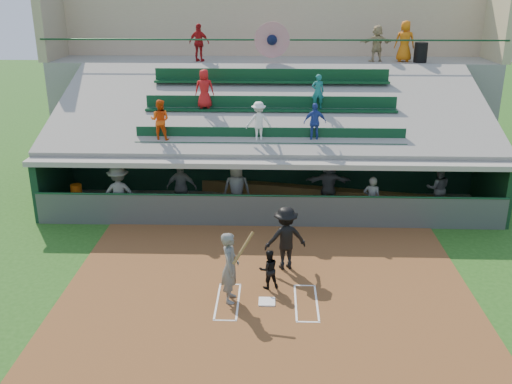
{
  "coord_description": "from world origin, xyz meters",
  "views": [
    {
      "loc": [
        0.14,
        -12.98,
        7.82
      ],
      "look_at": [
        -0.4,
        3.5,
        1.8
      ],
      "focal_mm": 40.0,
      "sensor_mm": 36.0,
      "label": 1
    }
  ],
  "objects_px": {
    "home_plate": "(267,302)",
    "batter_at_plate": "(230,267)",
    "water_cooler": "(76,190)",
    "trash_bin": "(421,52)",
    "catcher": "(269,269)",
    "white_table": "(79,203)"
  },
  "relations": [
    {
      "from": "catcher",
      "to": "water_cooler",
      "type": "distance_m",
      "value": 8.67
    },
    {
      "from": "batter_at_plate",
      "to": "water_cooler",
      "type": "height_order",
      "value": "batter_at_plate"
    },
    {
      "from": "home_plate",
      "to": "batter_at_plate",
      "type": "relative_size",
      "value": 0.22
    },
    {
      "from": "batter_at_plate",
      "to": "water_cooler",
      "type": "xyz_separation_m",
      "value": [
        -5.97,
        5.86,
        -0.08
      ]
    },
    {
      "from": "white_table",
      "to": "home_plate",
      "type": "bearing_deg",
      "value": -21.9
    },
    {
      "from": "white_table",
      "to": "trash_bin",
      "type": "distance_m",
      "value": 15.65
    },
    {
      "from": "batter_at_plate",
      "to": "trash_bin",
      "type": "relative_size",
      "value": 2.29
    },
    {
      "from": "catcher",
      "to": "white_table",
      "type": "height_order",
      "value": "catcher"
    },
    {
      "from": "home_plate",
      "to": "catcher",
      "type": "distance_m",
      "value": 0.95
    },
    {
      "from": "catcher",
      "to": "water_cooler",
      "type": "bearing_deg",
      "value": -53.88
    },
    {
      "from": "water_cooler",
      "to": "batter_at_plate",
      "type": "bearing_deg",
      "value": -44.5
    },
    {
      "from": "batter_at_plate",
      "to": "catcher",
      "type": "bearing_deg",
      "value": 35.3
    },
    {
      "from": "batter_at_plate",
      "to": "catcher",
      "type": "xyz_separation_m",
      "value": [
        0.98,
        0.69,
        -0.41
      ]
    },
    {
      "from": "water_cooler",
      "to": "trash_bin",
      "type": "height_order",
      "value": "trash_bin"
    },
    {
      "from": "white_table",
      "to": "water_cooler",
      "type": "distance_m",
      "value": 0.53
    },
    {
      "from": "catcher",
      "to": "white_table",
      "type": "bearing_deg",
      "value": -54.12
    },
    {
      "from": "water_cooler",
      "to": "home_plate",
      "type": "bearing_deg",
      "value": -40.7
    },
    {
      "from": "water_cooler",
      "to": "trash_bin",
      "type": "xyz_separation_m",
      "value": [
        13.4,
        6.68,
        4.12
      ]
    },
    {
      "from": "home_plate",
      "to": "batter_at_plate",
      "type": "bearing_deg",
      "value": 174.93
    },
    {
      "from": "batter_at_plate",
      "to": "water_cooler",
      "type": "bearing_deg",
      "value": 135.5
    },
    {
      "from": "catcher",
      "to": "white_table",
      "type": "distance_m",
      "value": 8.66
    },
    {
      "from": "trash_bin",
      "to": "white_table",
      "type": "bearing_deg",
      "value": -153.54
    }
  ]
}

